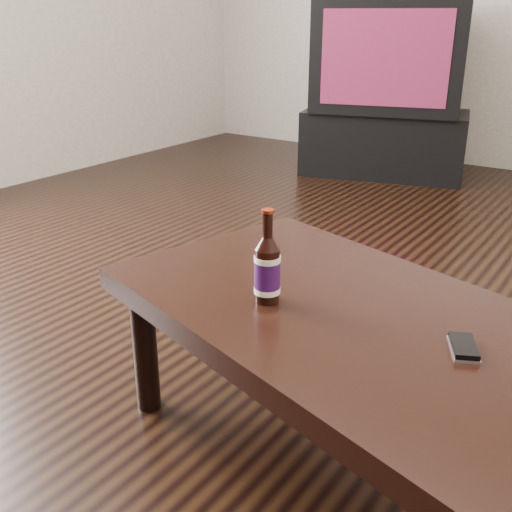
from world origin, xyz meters
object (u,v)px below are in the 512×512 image
Objects in this scene: beer_bottle at (267,270)px; tv at (390,56)px; phone at (464,347)px; coffee_table at (345,329)px; tv_stand at (384,143)px.

tv is at bearing 108.12° from beer_bottle.
phone is at bearing 4.44° from beer_bottle.
coffee_table is at bearing 23.83° from beer_bottle.
tv is 2.93m from coffee_table.
coffee_table is 0.22m from beer_bottle.
phone is at bearing -79.96° from tv.
tv is 3.07m from phone.
coffee_table is 0.27m from phone.
tv_stand is at bearing 108.12° from beer_bottle.
beer_bottle is at bearing -87.79° from tv.
tv_stand is 2.91m from coffee_table.
tv is 0.85× the size of coffee_table.
tv is 2.93m from beer_bottle.
coffee_table is 11.76× the size of phone.
tv is 4.88× the size of beer_bottle.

